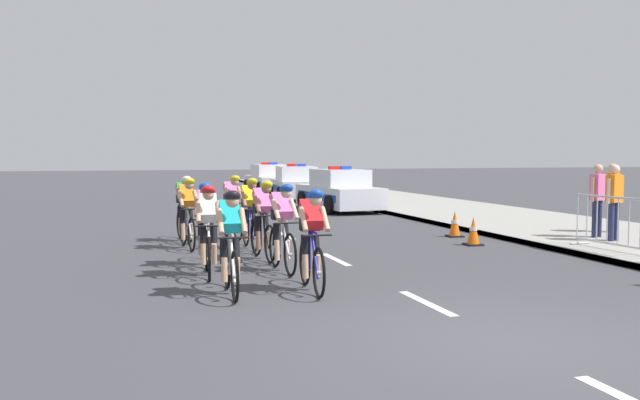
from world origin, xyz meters
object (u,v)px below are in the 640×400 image
Objects in this scene: spectator_middle at (614,197)px; cyclist_fifth at (206,223)px; police_car_third at (269,180)px; spectator_back at (598,195)px; cyclist_second at (312,239)px; cyclist_fourth at (282,226)px; spectator_closest at (612,193)px; police_car_nearest at (339,192)px; police_car_second at (296,184)px; cyclist_sixth at (263,219)px; cyclist_eighth at (250,212)px; cyclist_seventh at (187,212)px; crowd_barrier_middle at (618,224)px; traffic_cone_near at (473,231)px; traffic_cone_mid at (455,224)px; cyclist_third at (208,229)px; cyclist_tenth at (232,206)px; cyclist_lead at (231,241)px; cyclist_ninth at (184,208)px.

cyclist_fifth is at bearing -179.62° from spectator_middle.
police_car_third is 21.76m from spectator_back.
cyclist_second is 1.00× the size of cyclist_fourth.
police_car_third is 2.64× the size of spectator_closest.
police_car_nearest is 6.05m from police_car_second.
cyclist_sixth is at bearing 90.91° from cyclist_second.
cyclist_eighth is 10.13m from police_car_nearest.
cyclist_fourth is at bearing -69.07° from cyclist_seventh.
cyclist_sixth reaches higher than crowd_barrier_middle.
traffic_cone_near is 1.00× the size of traffic_cone_mid.
cyclist_eighth is at bearing 170.23° from traffic_cone_near.
police_car_nearest is (6.21, 11.84, -0.11)m from cyclist_third.
cyclist_third is 1.95m from cyclist_sixth.
spectator_closest is (2.14, 2.73, 0.44)m from crowd_barrier_middle.
police_car_second is at bearing 71.68° from cyclist_eighth.
crowd_barrier_middle is 4.13m from traffic_cone_mid.
cyclist_fourth is at bearing -88.33° from cyclist_sixth.
police_car_third is at bearing 89.80° from traffic_cone_near.
cyclist_second and cyclist_fourth have the same top height.
cyclist_second is 0.74× the size of crowd_barrier_middle.
cyclist_tenth is 8.45m from crowd_barrier_middle.
cyclist_tenth is 8.60m from police_car_nearest.
spectator_middle is (2.54, -2.51, 0.77)m from traffic_cone_mid.
cyclist_fifth is 2.23m from cyclist_eighth.
spectator_back reaches higher than cyclist_seventh.
spectator_back is at bearing -82.33° from police_car_third.
cyclist_sixth is 0.38× the size of police_car_second.
cyclist_tenth is 19.18m from police_car_third.
cyclist_second is 5.29m from cyclist_seventh.
police_car_second is at bearing 89.74° from traffic_cone_near.
spectator_back is at bearing 12.27° from cyclist_fourth.
cyclist_second is at bearing -75.90° from cyclist_seventh.
cyclist_third is 0.38× the size of police_car_nearest.
police_car_second is 7.11× the size of traffic_cone_mid.
crowd_barrier_middle is (6.71, 1.52, -0.14)m from cyclist_second.
cyclist_eighth is at bearing 154.89° from crowd_barrier_middle.
police_car_second reaches higher than cyclist_sixth.
crowd_barrier_middle is at bearing -84.30° from police_car_second.
police_car_second reaches higher than cyclist_lead.
cyclist_fourth is 0.39× the size of police_car_third.
police_car_third is (5.01, 18.52, -0.11)m from cyclist_tenth.
cyclist_seventh is 9.30m from spectator_middle.
cyclist_fourth and cyclist_fifth have the same top height.
cyclist_third is 1.00× the size of cyclist_tenth.
cyclist_sixth is 1.00× the size of cyclist_eighth.
traffic_cone_near is 4.11m from spectator_closest.
cyclist_ninth is 9.31m from crowd_barrier_middle.
cyclist_third is 10.47m from spectator_closest.
cyclist_second is at bearing -66.68° from cyclist_fifth.
cyclist_lead and cyclist_third have the same top height.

